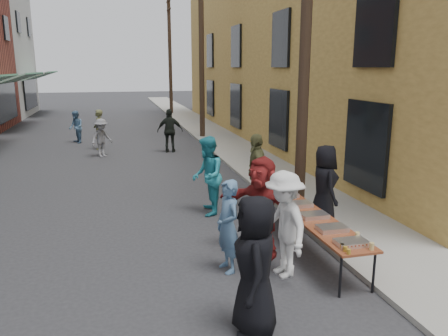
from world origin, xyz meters
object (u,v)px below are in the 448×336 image
serving_table (307,214)px  guest_front_c (207,176)px  guest_front_a (255,266)px  utility_pole_far (170,53)px  catering_tray_sausage (351,243)px  utility_pole_mid (201,46)px  utility_pole_near (306,22)px  server (324,186)px

serving_table → guest_front_c: guest_front_c is taller
guest_front_a → guest_front_c: guest_front_a is taller
guest_front_c → guest_front_a: bearing=6.1°
serving_table → guest_front_c: size_ratio=2.09×
utility_pole_far → catering_tray_sausage: bearing=-91.5°
utility_pole_mid → catering_tray_sausage: (-0.75, -15.71, -3.71)m
utility_pole_near → server: utility_pole_near is taller
utility_pole_far → guest_front_a: 28.79m
utility_pole_near → utility_pole_mid: (0.00, 12.00, 0.00)m
server → guest_front_a: bearing=145.4°
catering_tray_sausage → guest_front_a: guest_front_a is taller
guest_front_a → utility_pole_mid: bearing=-176.3°
serving_table → guest_front_a: size_ratio=2.09×
utility_pole_mid → server: utility_pole_mid is taller
catering_tray_sausage → server: bearing=72.5°
guest_front_c → server: 2.78m
guest_front_c → utility_pole_mid: bearing=-180.0°
utility_pole_mid → catering_tray_sausage: 16.16m
utility_pole_near → server: 3.70m
utility_pole_near → serving_table: (-0.75, -2.06, -3.79)m
catering_tray_sausage → server: (0.80, 2.54, 0.21)m
utility_pole_mid → utility_pole_far: size_ratio=1.00×
catering_tray_sausage → utility_pole_mid: bearing=87.3°
guest_front_c → utility_pole_far: bearing=-174.5°
guest_front_c → server: bearing=64.8°
utility_pole_far → server: utility_pole_far is taller
utility_pole_mid → guest_front_c: (-2.20, -11.54, -3.54)m
utility_pole_near → utility_pole_mid: 12.00m
catering_tray_sausage → guest_front_a: 2.00m
serving_table → server: 1.23m
utility_pole_mid → guest_front_c: bearing=-100.8°
guest_front_a → catering_tray_sausage: bearing=124.5°
utility_pole_near → serving_table: utility_pole_near is taller
utility_pole_far → guest_front_a: bearing=-95.2°
utility_pole_far → guest_front_c: utility_pole_far is taller
guest_front_c → utility_pole_near: bearing=89.0°
serving_table → catering_tray_sausage: (0.00, -1.65, 0.08)m
utility_pole_mid → guest_front_a: bearing=-99.0°
utility_pole_near → catering_tray_sausage: size_ratio=18.00×
catering_tray_sausage → guest_front_c: bearing=109.2°
utility_pole_near → guest_front_a: (-2.60, -4.46, -3.54)m
utility_pole_near → guest_front_a: 6.26m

